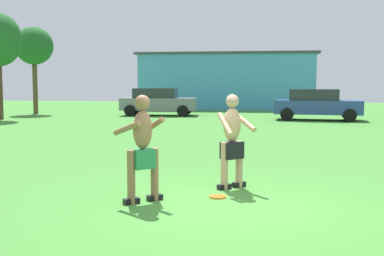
{
  "coord_description": "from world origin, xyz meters",
  "views": [
    {
      "loc": [
        0.51,
        -7.6,
        1.95
      ],
      "look_at": [
        -0.7,
        0.82,
        1.14
      ],
      "focal_mm": 45.57,
      "sensor_mm": 36.0,
      "label": 1
    }
  ],
  "objects_px": {
    "car_gray_far_end": "(158,101)",
    "frisbee": "(218,197)",
    "tree_left_field": "(34,47)",
    "player_with_cap": "(232,136)",
    "player_in_green": "(143,146)",
    "car_blue_mid_lot": "(317,104)"
  },
  "relations": [
    {
      "from": "player_with_cap",
      "to": "car_blue_mid_lot",
      "type": "relative_size",
      "value": 0.39
    },
    {
      "from": "player_in_green",
      "to": "car_blue_mid_lot",
      "type": "distance_m",
      "value": 18.48
    },
    {
      "from": "player_in_green",
      "to": "car_gray_far_end",
      "type": "relative_size",
      "value": 0.4
    },
    {
      "from": "tree_left_field",
      "to": "player_in_green",
      "type": "bearing_deg",
      "value": -60.11
    },
    {
      "from": "player_with_cap",
      "to": "car_gray_far_end",
      "type": "height_order",
      "value": "player_with_cap"
    },
    {
      "from": "player_in_green",
      "to": "frisbee",
      "type": "xyz_separation_m",
      "value": [
        1.18,
        0.48,
        -0.91
      ]
    },
    {
      "from": "tree_left_field",
      "to": "player_with_cap",
      "type": "bearing_deg",
      "value": -55.71
    },
    {
      "from": "car_gray_far_end",
      "to": "tree_left_field",
      "type": "xyz_separation_m",
      "value": [
        -7.82,
        0.6,
        3.26
      ]
    },
    {
      "from": "car_blue_mid_lot",
      "to": "player_in_green",
      "type": "bearing_deg",
      "value": -104.65
    },
    {
      "from": "frisbee",
      "to": "car_gray_far_end",
      "type": "xyz_separation_m",
      "value": [
        -5.25,
        19.61,
        0.81
      ]
    },
    {
      "from": "player_in_green",
      "to": "tree_left_field",
      "type": "bearing_deg",
      "value": 119.89
    },
    {
      "from": "player_in_green",
      "to": "car_blue_mid_lot",
      "type": "relative_size",
      "value": 0.39
    },
    {
      "from": "player_in_green",
      "to": "car_gray_far_end",
      "type": "distance_m",
      "value": 20.5
    },
    {
      "from": "player_with_cap",
      "to": "frisbee",
      "type": "bearing_deg",
      "value": -104.12
    },
    {
      "from": "car_gray_far_end",
      "to": "frisbee",
      "type": "bearing_deg",
      "value": -75.02
    },
    {
      "from": "tree_left_field",
      "to": "car_blue_mid_lot",
      "type": "bearing_deg",
      "value": -9.63
    },
    {
      "from": "car_gray_far_end",
      "to": "tree_left_field",
      "type": "relative_size",
      "value": 0.82
    },
    {
      "from": "player_with_cap",
      "to": "car_gray_far_end",
      "type": "relative_size",
      "value": 0.4
    },
    {
      "from": "frisbee",
      "to": "player_in_green",
      "type": "bearing_deg",
      "value": -157.73
    },
    {
      "from": "frisbee",
      "to": "tree_left_field",
      "type": "distance_m",
      "value": 24.41
    },
    {
      "from": "frisbee",
      "to": "tree_left_field",
      "type": "xyz_separation_m",
      "value": [
        -13.07,
        20.21,
        4.07
      ]
    },
    {
      "from": "player_in_green",
      "to": "tree_left_field",
      "type": "distance_m",
      "value": 24.07
    }
  ]
}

